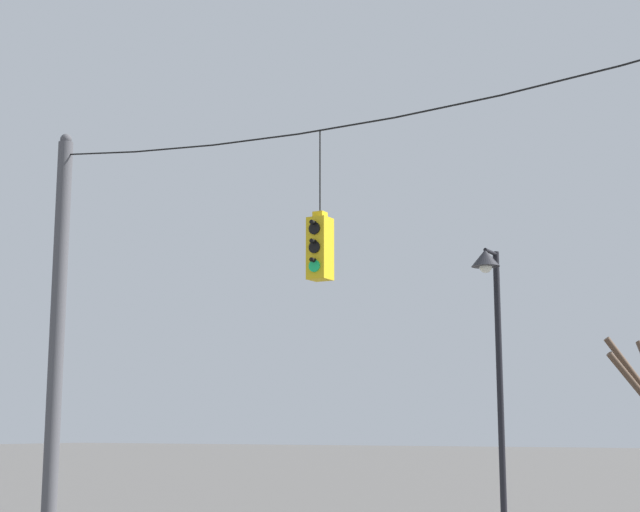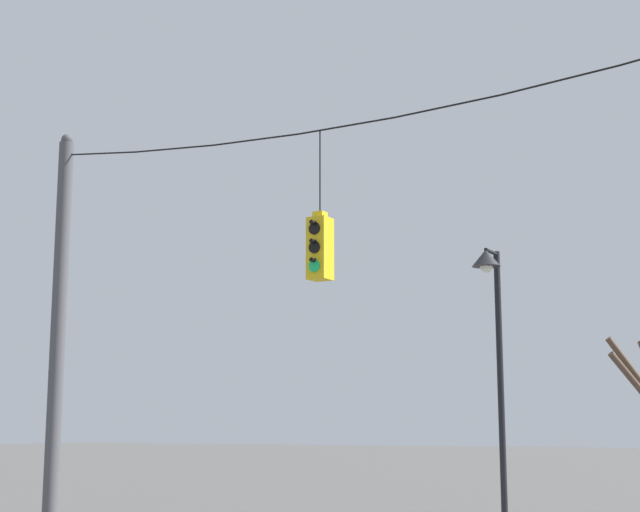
% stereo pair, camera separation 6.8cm
% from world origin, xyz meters
% --- Properties ---
extents(utility_pole_left, '(0.29, 0.29, 7.90)m').
position_xyz_m(utility_pole_left, '(-6.25, -0.45, 3.94)').
color(utility_pole_left, '#4C4C51').
rests_on(utility_pole_left, ground_plane).
extents(span_wire, '(12.51, 0.03, 0.42)m').
position_xyz_m(span_wire, '(0.00, -0.45, 7.22)').
color(span_wire, black).
extents(traffic_light_over_intersection, '(0.34, 0.58, 2.53)m').
position_xyz_m(traffic_light_over_intersection, '(-0.48, -0.45, 5.10)').
color(traffic_light_over_intersection, yellow).
extents(street_lamp, '(0.53, 0.91, 5.48)m').
position_xyz_m(street_lamp, '(1.15, 3.11, 4.18)').
color(street_lamp, black).
rests_on(street_lamp, ground_plane).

